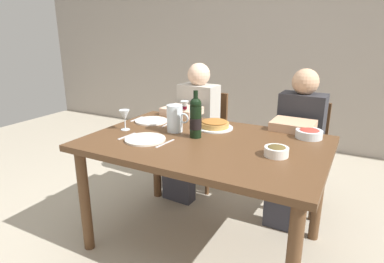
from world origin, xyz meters
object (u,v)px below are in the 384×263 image
(wine_glass_right_diner, at_px, (185,106))
(chair_left, at_px, (205,132))
(wine_bottle, at_px, (196,118))
(chair_right, at_px, (301,147))
(water_pitcher, at_px, (175,120))
(diner_right, at_px, (296,142))
(diner_left, at_px, (192,126))
(dinner_plate_right_setting, at_px, (151,121))
(dinner_plate_left_setting, at_px, (145,139))
(wine_glass_left_diner, at_px, (125,116))
(dining_table, at_px, (205,154))
(olive_bowl, at_px, (276,151))
(salad_bowl, at_px, (309,133))
(baked_tart, at_px, (215,125))

(wine_glass_right_diner, xyz_separation_m, chair_left, (-0.06, 0.49, -0.36))
(wine_bottle, relative_size, chair_right, 0.36)
(water_pitcher, bearing_deg, diner_right, 39.75)
(diner_left, bearing_deg, dinner_plate_right_setting, 80.39)
(dinner_plate_left_setting, bearing_deg, wine_glass_left_diner, 155.37)
(diner_left, bearing_deg, wine_bottle, 122.92)
(chair_left, distance_m, diner_right, 0.93)
(wine_glass_right_diner, distance_m, chair_right, 1.04)
(dining_table, relative_size, olive_bowl, 11.06)
(salad_bowl, xyz_separation_m, dinner_plate_right_setting, (-1.13, -0.16, -0.03))
(wine_bottle, xyz_separation_m, dinner_plate_left_setting, (-0.26, -0.20, -0.13))
(dinner_plate_left_setting, distance_m, chair_left, 1.12)
(salad_bowl, relative_size, dinner_plate_left_setting, 0.66)
(baked_tart, relative_size, chair_left, 0.30)
(dining_table, xyz_separation_m, dinner_plate_right_setting, (-0.56, 0.21, 0.10))
(diner_left, bearing_deg, salad_bowl, 166.46)
(wine_glass_left_diner, distance_m, diner_left, 0.78)
(dining_table, height_order, wine_glass_right_diner, wine_glass_right_diner)
(baked_tart, xyz_separation_m, salad_bowl, (0.63, 0.10, 0.00))
(dining_table, distance_m, dinner_plate_right_setting, 0.61)
(baked_tart, relative_size, diner_left, 0.23)
(dinner_plate_right_setting, height_order, diner_right, diner_right)
(salad_bowl, bearing_deg, wine_glass_left_diner, -160.02)
(salad_bowl, relative_size, dinner_plate_right_setting, 0.69)
(salad_bowl, bearing_deg, diner_right, 112.23)
(wine_glass_left_diner, xyz_separation_m, wine_glass_right_diner, (0.21, 0.48, -0.00))
(wine_bottle, distance_m, chair_left, 1.03)
(dining_table, bearing_deg, chair_left, 116.05)
(chair_left, bearing_deg, diner_left, 90.50)
(wine_glass_right_diner, bearing_deg, dining_table, -47.55)
(dining_table, distance_m, diner_right, 0.81)
(water_pitcher, distance_m, dinner_plate_right_setting, 0.32)
(olive_bowl, distance_m, diner_left, 1.19)
(baked_tart, height_order, wine_glass_left_diner, wine_glass_left_diner)
(water_pitcher, xyz_separation_m, baked_tart, (0.21, 0.19, -0.05))
(wine_glass_right_diner, bearing_deg, water_pitcher, -71.19)
(wine_glass_left_diner, height_order, chair_right, wine_glass_left_diner)
(wine_bottle, bearing_deg, baked_tart, 83.84)
(wine_glass_left_diner, bearing_deg, dining_table, 5.16)
(wine_bottle, relative_size, diner_left, 0.27)
(olive_bowl, distance_m, chair_right, 1.01)
(dining_table, relative_size, dinner_plate_left_setting, 5.75)
(wine_bottle, bearing_deg, salad_bowl, 27.25)
(salad_bowl, height_order, wine_glass_right_diner, wine_glass_right_diner)
(salad_bowl, distance_m, olive_bowl, 0.43)
(olive_bowl, relative_size, wine_glass_left_diner, 0.94)
(dining_table, xyz_separation_m, water_pitcher, (-0.27, 0.08, 0.17))
(water_pitcher, xyz_separation_m, wine_glass_right_diner, (-0.12, 0.34, 0.01))
(water_pitcher, height_order, baked_tart, water_pitcher)
(chair_left, distance_m, chair_right, 0.90)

